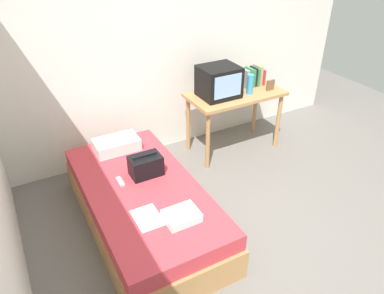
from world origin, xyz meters
name	(u,v)px	position (x,y,z in m)	size (l,w,h in m)	color
ground_plane	(259,239)	(0.00, 0.00, 0.00)	(8.00, 8.00, 0.00)	slate
wall_back	(163,46)	(0.00, 2.00, 1.30)	(5.20, 0.10, 2.60)	silver
bed	(143,206)	(-0.86, 0.71, 0.22)	(1.00, 2.00, 0.46)	#B27F4C
desk	(235,100)	(0.69, 1.48, 0.67)	(1.16, 0.60, 0.77)	#B27F4C
tv	(219,82)	(0.46, 1.50, 0.95)	(0.44, 0.39, 0.36)	black
water_bottle	(250,84)	(0.82, 1.38, 0.89)	(0.08, 0.08, 0.24)	#3399DB
book_row	(252,77)	(1.00, 1.58, 0.89)	(0.29, 0.17, 0.25)	gray
picture_frame	(270,85)	(1.11, 1.35, 0.84)	(0.11, 0.02, 0.13)	brown
pillow	(117,144)	(-0.84, 1.43, 0.52)	(0.46, 0.28, 0.13)	silver
handbag	(146,166)	(-0.74, 0.86, 0.56)	(0.30, 0.20, 0.22)	black
magazine	(148,218)	(-0.97, 0.29, 0.46)	(0.21, 0.29, 0.01)	white
remote_dark	(188,219)	(-0.69, 0.11, 0.47)	(0.04, 0.16, 0.02)	black
remote_silver	(120,182)	(-1.01, 0.86, 0.47)	(0.04, 0.14, 0.02)	#B7B7BC
folded_towel	(182,216)	(-0.73, 0.14, 0.49)	(0.28, 0.22, 0.08)	white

